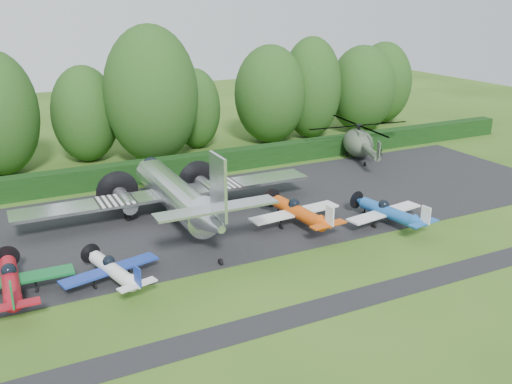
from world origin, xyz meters
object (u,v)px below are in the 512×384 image
helicopter (359,140)px  transport_plane (176,194)px  light_plane_orange (299,212)px  light_plane_blue (389,212)px  sign_board (375,141)px  light_plane_red (10,281)px  light_plane_white (113,270)px

helicopter → transport_plane: bearing=178.1°
light_plane_orange → light_plane_blue: 6.87m
sign_board → helicopter: bearing=-135.8°
light_plane_red → helicopter: helicopter is taller
transport_plane → light_plane_orange: 9.54m
helicopter → light_plane_red: bearing=-177.7°
light_plane_red → light_plane_orange: (20.31, 1.99, 0.06)m
light_plane_white → light_plane_orange: 14.91m
light_plane_blue → sign_board: size_ratio=2.51×
light_plane_blue → sign_board: 22.40m
light_plane_blue → helicopter: (9.18, 16.50, 0.89)m
transport_plane → helicopter: (23.19, 8.19, -0.15)m
light_plane_blue → helicopter: 18.90m
light_plane_white → helicopter: bearing=42.8°
transport_plane → light_plane_white: (-6.87, -8.31, -1.15)m
light_plane_red → light_plane_white: light_plane_red is taller
light_plane_white → light_plane_red: bearing=-174.7°
light_plane_red → light_plane_blue: size_ratio=1.04×
transport_plane → light_plane_red: (-12.54, -7.44, -1.00)m
light_plane_orange → light_plane_red: bearing=-169.4°
helicopter → light_plane_white: bearing=-172.6°
light_plane_white → light_plane_blue: size_ratio=0.90×
transport_plane → light_plane_orange: size_ratio=3.05×
light_plane_white → helicopter: size_ratio=0.48×
light_plane_red → transport_plane: bearing=29.5°
light_plane_orange → sign_board: bearing=44.2°
light_plane_white → light_plane_orange: bearing=25.1°
light_plane_red → light_plane_blue: bearing=-3.1°
light_plane_orange → helicopter: 20.61m
light_plane_orange → light_plane_blue: (6.24, -2.85, -0.10)m
light_plane_orange → light_plane_blue: light_plane_orange is taller
helicopter → sign_board: (3.64, 1.87, -0.90)m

